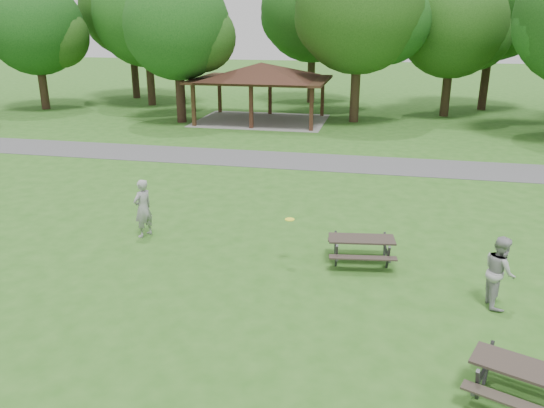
% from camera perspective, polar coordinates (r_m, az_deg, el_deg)
% --- Properties ---
extents(ground, '(160.00, 160.00, 0.00)m').
position_cam_1_polar(ground, '(12.55, -8.48, -11.22)').
color(ground, '#2B5F1B').
rests_on(ground, ground).
extents(asphalt_path, '(120.00, 3.20, 0.02)m').
position_cam_1_polar(asphalt_path, '(25.21, 2.54, 4.68)').
color(asphalt_path, '#4B4B4E').
rests_on(asphalt_path, ground).
extents(pavilion, '(8.60, 7.01, 3.76)m').
position_cam_1_polar(pavilion, '(35.16, -1.18, 13.85)').
color(pavilion, '#342313').
rests_on(pavilion, ground).
extents(tree_row_b, '(7.14, 6.80, 9.28)m').
position_cam_1_polar(tree_row_b, '(43.47, -23.99, 16.75)').
color(tree_row_b, '#312015').
rests_on(tree_row_b, ground).
extents(tree_row_c, '(8.19, 7.80, 10.67)m').
position_cam_1_polar(tree_row_c, '(43.02, -13.26, 18.98)').
color(tree_row_c, black).
rests_on(tree_row_c, ground).
extents(tree_row_d, '(6.93, 6.60, 9.27)m').
position_cam_1_polar(tree_row_d, '(35.09, -10.05, 18.00)').
color(tree_row_d, black).
rests_on(tree_row_d, ground).
extents(tree_row_e, '(8.40, 8.00, 11.02)m').
position_cam_1_polar(tree_row_e, '(35.17, 9.52, 19.68)').
color(tree_row_e, '#312315').
rests_on(tree_row_e, ground).
extents(tree_row_f, '(7.35, 7.00, 9.55)m').
position_cam_1_polar(tree_row_f, '(38.83, 19.01, 17.48)').
color(tree_row_f, black).
rests_on(tree_row_f, ground).
extents(tree_deep_a, '(8.40, 8.00, 11.38)m').
position_cam_1_polar(tree_deep_a, '(47.47, -14.94, 19.54)').
color(tree_deep_a, black).
rests_on(tree_deep_a, ground).
extents(tree_deep_b, '(8.40, 8.00, 11.13)m').
position_cam_1_polar(tree_deep_b, '(43.52, 4.54, 19.86)').
color(tree_deep_b, '#302215').
rests_on(tree_deep_b, ground).
extents(tree_deep_c, '(8.82, 8.40, 11.90)m').
position_cam_1_polar(tree_deep_c, '(42.72, 22.99, 19.27)').
color(tree_deep_c, black).
rests_on(tree_deep_c, ground).
extents(picnic_table_middle, '(1.94, 1.64, 0.77)m').
position_cam_1_polar(picnic_table_middle, '(14.60, 9.59, -4.27)').
color(picnic_table_middle, '#2D2520').
rests_on(picnic_table_middle, ground).
extents(picnic_table_far, '(2.24, 2.04, 0.79)m').
position_cam_1_polar(picnic_table_far, '(10.38, 25.81, -16.45)').
color(picnic_table_far, '#2E2621').
rests_on(picnic_table_far, ground).
extents(frisbee_in_flight, '(0.34, 0.34, 0.02)m').
position_cam_1_polar(frisbee_in_flight, '(14.06, 1.92, -1.67)').
color(frisbee_in_flight, '#FFF628').
rests_on(frisbee_in_flight, ground).
extents(frisbee_thrower, '(0.66, 0.78, 1.81)m').
position_cam_1_polar(frisbee_thrower, '(16.55, -13.71, -0.45)').
color(frisbee_thrower, '#949496').
rests_on(frisbee_thrower, ground).
extents(frisbee_catcher, '(0.75, 0.91, 1.71)m').
position_cam_1_polar(frisbee_catcher, '(13.30, 23.28, -6.69)').
color(frisbee_catcher, '#A1A1A3').
rests_on(frisbee_catcher, ground).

